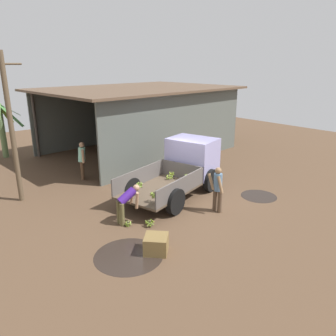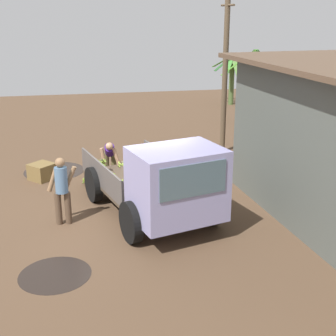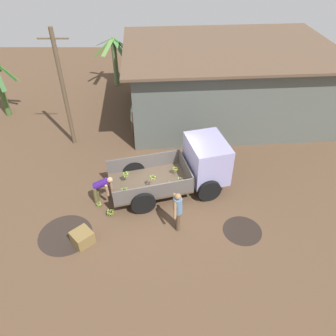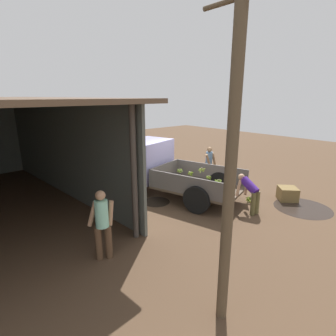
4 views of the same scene
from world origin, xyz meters
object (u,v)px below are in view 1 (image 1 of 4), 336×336
(banana_bunch_on_ground_0, at_px, (150,223))
(wooden_crate_0, at_px, (156,244))
(person_worker_loading, at_px, (127,201))
(person_bystander_near_shed, at_px, (82,159))
(person_foreground_visitor, at_px, (218,187))
(banana_bunch_on_ground_1, at_px, (128,223))
(cargo_truck, at_px, (186,164))
(utility_pole, at_px, (11,128))

(banana_bunch_on_ground_0, xyz_separation_m, wooden_crate_0, (-0.76, -1.29, 0.11))
(person_worker_loading, distance_m, person_bystander_near_shed, 4.95)
(person_worker_loading, bearing_deg, wooden_crate_0, -96.34)
(person_foreground_visitor, distance_m, banana_bunch_on_ground_1, 3.30)
(banana_bunch_on_ground_1, bearing_deg, cargo_truck, 18.58)
(cargo_truck, xyz_separation_m, wooden_crate_0, (-3.98, -3.02, -0.83))
(banana_bunch_on_ground_0, bearing_deg, person_foreground_visitor, -14.00)
(cargo_truck, relative_size, person_bystander_near_shed, 2.90)
(cargo_truck, bearing_deg, banana_bunch_on_ground_1, -176.54)
(person_worker_loading, bearing_deg, person_bystander_near_shed, 84.29)
(person_worker_loading, height_order, wooden_crate_0, person_worker_loading)
(person_worker_loading, relative_size, banana_bunch_on_ground_1, 5.31)
(utility_pole, relative_size, banana_bunch_on_ground_0, 20.23)
(banana_bunch_on_ground_0, bearing_deg, banana_bunch_on_ground_1, 137.38)
(person_foreground_visitor, xyz_separation_m, person_bystander_near_shed, (-2.00, 6.21, 0.04))
(person_bystander_near_shed, distance_m, wooden_crate_0, 7.03)
(utility_pole, height_order, person_foreground_visitor, utility_pole)
(person_worker_loading, xyz_separation_m, wooden_crate_0, (-0.38, -2.01, -0.50))
(person_foreground_visitor, relative_size, person_worker_loading, 1.31)
(person_foreground_visitor, height_order, person_bystander_near_shed, person_bystander_near_shed)
(person_worker_loading, relative_size, person_bystander_near_shed, 0.73)
(cargo_truck, height_order, person_bystander_near_shed, cargo_truck)
(utility_pole, relative_size, banana_bunch_on_ground_1, 23.28)
(person_bystander_near_shed, relative_size, banana_bunch_on_ground_0, 6.33)
(utility_pole, distance_m, wooden_crate_0, 6.88)
(cargo_truck, height_order, person_foreground_visitor, cargo_truck)
(cargo_truck, xyz_separation_m, utility_pole, (-5.67, 3.14, 1.72))
(person_bystander_near_shed, xyz_separation_m, banana_bunch_on_ground_0, (-0.49, -5.59, -0.80))
(person_worker_loading, bearing_deg, utility_pole, 120.82)
(person_foreground_visitor, bearing_deg, wooden_crate_0, 12.51)
(person_bystander_near_shed, height_order, banana_bunch_on_ground_1, person_bystander_near_shed)
(banana_bunch_on_ground_1, bearing_deg, utility_pole, 113.70)
(banana_bunch_on_ground_0, bearing_deg, utility_pole, 116.65)
(person_worker_loading, bearing_deg, banana_bunch_on_ground_0, -57.73)
(cargo_truck, bearing_deg, person_worker_loading, -179.48)
(banana_bunch_on_ground_1, distance_m, wooden_crate_0, 1.79)
(cargo_truck, xyz_separation_m, person_bystander_near_shed, (-2.74, 3.86, -0.13))
(cargo_truck, relative_size, person_worker_loading, 3.98)
(person_bystander_near_shed, relative_size, wooden_crate_0, 2.67)
(person_worker_loading, xyz_separation_m, banana_bunch_on_ground_1, (-0.13, -0.25, -0.65))
(person_foreground_visitor, bearing_deg, banana_bunch_on_ground_1, -19.18)
(utility_pole, distance_m, person_foreground_visitor, 7.62)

